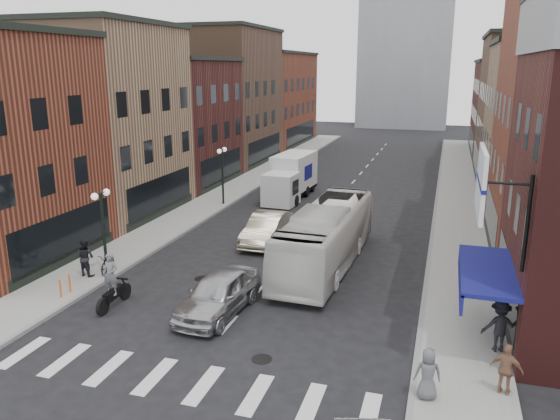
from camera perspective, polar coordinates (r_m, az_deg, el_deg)
The scene contains 27 objects.
ground at distance 20.53m, azimuth -6.42°, elevation -13.06°, with size 160.00×160.00×0.00m, color black.
sidewalk_left at distance 42.80m, azimuth -5.21°, elevation 1.91°, with size 3.00×74.00×0.15m, color gray.
sidewalk_right at distance 39.74m, azimuth 18.12°, elevation 0.22°, with size 3.00×74.00×0.15m, color gray.
curb_left at distance 42.28m, azimuth -3.33°, elevation 1.69°, with size 0.20×74.00×0.16m, color gray.
curb_right at distance 39.74m, azimuth 15.96°, elevation 0.28°, with size 0.20×74.00×0.16m, color gray.
crosswalk_stripes at distance 18.19m, azimuth -10.34°, elevation -17.17°, with size 12.00×2.20×0.01m, color silver.
bldg_left_mid_a at distance 38.08m, azimuth -19.32°, elevation 8.83°, with size 10.30×10.20×12.30m.
bldg_left_mid_b at distance 46.57m, azimuth -11.93°, elevation 9.04°, with size 10.30×10.20×10.30m.
bldg_left_far_a at distance 56.32m, azimuth -6.53°, elevation 11.72°, with size 10.30×12.20×13.30m.
bldg_left_far_b at distance 69.42m, azimuth -1.81°, elevation 11.54°, with size 10.30×16.20×11.30m.
bldg_right_far_a at distance 52.24m, azimuth 25.77°, elevation 9.60°, with size 10.30×12.20×12.30m.
bldg_right_far_b at distance 66.16m, azimuth 23.99°, elevation 9.71°, with size 10.30×16.20×10.30m.
awning_blue at distance 20.35m, azimuth 20.33°, elevation -6.09°, with size 1.80×5.00×0.78m.
billboard_sign at distance 17.45m, azimuth 20.54°, elevation 2.53°, with size 1.52×3.00×3.70m.
streetlamp_near at distance 26.22m, azimuth -18.06°, elevation -0.64°, with size 0.32×1.22×4.11m.
streetlamp_far at distance 38.21m, azimuth -6.05°, elevation 4.68°, with size 0.32×1.22×4.11m.
bike_rack at distance 25.03m, azimuth -21.54°, elevation -7.39°, with size 0.08×0.68×0.80m.
box_truck at distance 40.53m, azimuth 1.11°, elevation 3.42°, with size 2.56×7.46×3.20m.
motorcycle_rider at distance 23.26m, azimuth -17.15°, elevation -7.24°, with size 0.66×2.30×2.34m.
transit_bus at distance 26.75m, azimuth 4.88°, elevation -2.76°, with size 2.55×10.91×3.04m, color silver.
sedan_left_near at distance 21.99m, azimuth -6.48°, elevation -8.69°, with size 1.96×4.87×1.66m, color #B6B7BB.
sedan_left_far at distance 30.37m, azimuth -1.39°, elevation -1.95°, with size 1.73×4.96×1.64m, color beige.
parked_bicycle at distance 27.14m, azimuth -17.56°, elevation -5.19°, with size 0.60×1.73×0.91m, color black.
ped_left_solo at distance 26.79m, azimuth -19.68°, elevation -4.66°, with size 0.86×0.50×1.77m, color black.
ped_right_a at distance 20.25m, azimuth 21.98°, elevation -11.15°, with size 1.19×0.59×1.84m, color black.
ped_right_b at distance 17.94m, azimuth 22.59°, elevation -15.12°, with size 0.94×0.47×1.60m, color #8A6046.
ped_right_c at distance 17.03m, azimuth 15.19°, elevation -16.19°, with size 0.77×0.50×1.57m, color #515458.
Camera 1 is at (7.44, -16.58, 9.55)m, focal length 35.00 mm.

